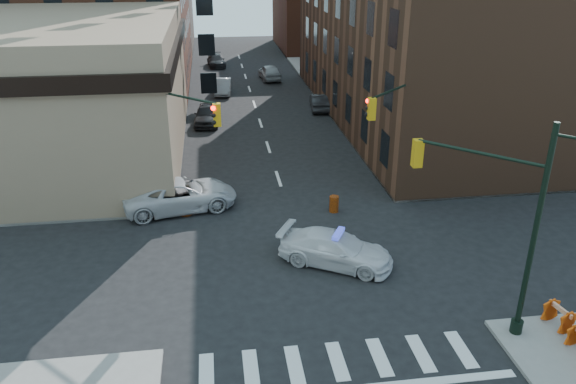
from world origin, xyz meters
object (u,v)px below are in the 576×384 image
object	(u,v)px
pedestrian_a	(91,194)
barricade_se_a	(559,317)
police_car	(336,249)
barricade_nw_a	(115,190)
pedestrian_b	(128,188)
pickup	(180,195)
barrel_bank	(186,205)
parked_car_wnear	(207,114)
parked_car_enear	(319,102)
barrel_road	(334,204)
parked_car_wfar	(223,87)

from	to	relation	value
pedestrian_a	barricade_se_a	size ratio (longest dim) A/B	1.65
police_car	barricade_nw_a	size ratio (longest dim) A/B	3.84
pedestrian_b	barricade_nw_a	bearing A→B (deg)	124.13
pickup	barrel_bank	bearing A→B (deg)	-169.17
police_car	pedestrian_b	bearing A→B (deg)	80.21
parked_car_wnear	parked_car_enear	world-z (taller)	parked_car_wnear
barrel_road	pedestrian_b	bearing A→B (deg)	166.61
parked_car_enear	barricade_se_a	bearing A→B (deg)	101.31
police_car	pickup	xyz separation A→B (m)	(-7.12, 6.83, 0.10)
police_car	parked_car_enear	world-z (taller)	police_car
parked_car_wfar	pedestrian_b	distance (m)	25.47
pedestrian_a	barricade_nw_a	world-z (taller)	pedestrian_a
barrel_road	barricade_nw_a	size ratio (longest dim) A/B	0.67
barrel_bank	barricade_nw_a	world-z (taller)	barricade_nw_a
barrel_bank	barricade_se_a	xyz separation A→B (m)	(14.00, -11.91, 0.01)
police_car	barrel_road	xyz separation A→B (m)	(1.08, 5.35, -0.30)
parked_car_wfar	barrel_bank	bearing A→B (deg)	-91.30
parked_car_enear	pickup	bearing A→B (deg)	65.10
pedestrian_a	barricade_se_a	distance (m)	22.88
parked_car_enear	pedestrian_b	distance (m)	22.76
parked_car_wnear	barricade_nw_a	bearing A→B (deg)	-104.91
barrel_bank	parked_car_wfar	bearing A→B (deg)	83.94
police_car	barricade_se_a	xyz separation A→B (m)	(7.18, -5.81, -0.17)
barricade_se_a	barrel_road	bearing A→B (deg)	17.69
parked_car_wnear	pedestrian_b	xyz separation A→B (m)	(-4.42, -14.81, 0.14)
parked_car_wnear	barrel_road	xyz separation A→B (m)	(6.65, -17.45, -0.36)
pedestrian_a	pickup	bearing A→B (deg)	18.72
pedestrian_a	barrel_road	distance (m)	12.96
pedestrian_b	barrel_road	distance (m)	11.39
parked_car_wfar	barrel_bank	world-z (taller)	parked_car_wfar
barrel_road	barricade_se_a	distance (m)	12.72
parked_car_enear	barricade_nw_a	distance (m)	22.95
parked_car_enear	barricade_se_a	world-z (taller)	parked_car_enear
parked_car_wfar	pedestrian_b	bearing A→B (deg)	-98.86
pickup	parked_car_enear	world-z (taller)	pickup
police_car	pickup	distance (m)	9.86
parked_car_wfar	barricade_nw_a	bearing A→B (deg)	-100.83
barricade_se_a	barricade_nw_a	world-z (taller)	barricade_nw_a
parked_car_wnear	barricade_se_a	distance (m)	31.32
pedestrian_a	police_car	bearing A→B (deg)	-9.79
parked_car_wnear	parked_car_wfar	size ratio (longest dim) A/B	1.09
barricade_nw_a	pickup	bearing A→B (deg)	-33.16
police_car	pedestrian_b	xyz separation A→B (m)	(-9.99, 7.98, 0.20)
pedestrian_a	barrel_bank	size ratio (longest dim) A/B	1.66
parked_car_wfar	barricade_se_a	xyz separation A→B (m)	(11.17, -38.55, -0.13)
parked_car_wfar	pedestrian_b	size ratio (longest dim) A/B	2.72
barricade_se_a	barricade_nw_a	bearing A→B (deg)	40.69
pickup	barrel_bank	world-z (taller)	pickup
parked_car_wfar	pedestrian_b	xyz separation A→B (m)	(-6.00, -24.76, 0.23)
parked_car_wnear	barricade_se_a	world-z (taller)	parked_car_wnear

